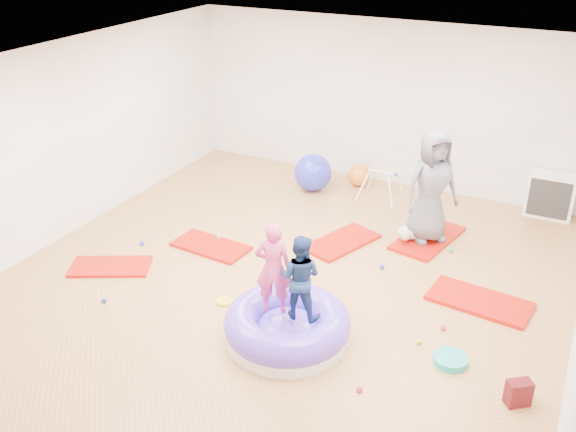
% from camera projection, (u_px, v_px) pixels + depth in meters
% --- Properties ---
extents(room, '(7.01, 8.01, 2.81)m').
position_uv_depth(room, '(277.00, 188.00, 7.65)').
color(room, '#B16442').
rests_on(room, ground).
extents(gym_mat_front_left, '(1.18, 0.96, 0.04)m').
position_uv_depth(gym_mat_front_left, '(110.00, 267.00, 8.70)').
color(gym_mat_front_left, red).
rests_on(gym_mat_front_left, ground).
extents(gym_mat_mid_left, '(1.14, 0.63, 0.05)m').
position_uv_depth(gym_mat_mid_left, '(211.00, 246.00, 9.22)').
color(gym_mat_mid_left, red).
rests_on(gym_mat_mid_left, ground).
extents(gym_mat_center_back, '(0.93, 1.26, 0.05)m').
position_uv_depth(gym_mat_center_back, '(342.00, 242.00, 9.33)').
color(gym_mat_center_back, red).
rests_on(gym_mat_center_back, ground).
extents(gym_mat_right, '(1.29, 0.74, 0.05)m').
position_uv_depth(gym_mat_right, '(479.00, 301.00, 7.94)').
color(gym_mat_right, red).
rests_on(gym_mat_right, ground).
extents(gym_mat_rear_right, '(0.87, 1.37, 0.05)m').
position_uv_depth(gym_mat_rear_right, '(428.00, 238.00, 9.43)').
color(gym_mat_rear_right, red).
rests_on(gym_mat_rear_right, ground).
extents(inflatable_cushion, '(1.43, 1.43, 0.45)m').
position_uv_depth(inflatable_cushion, '(287.00, 326.00, 7.22)').
color(inflatable_cushion, silver).
rests_on(inflatable_cushion, ground).
extents(child_pink, '(0.47, 0.39, 1.10)m').
position_uv_depth(child_pink, '(273.00, 264.00, 6.91)').
color(child_pink, '#D73B7E').
rests_on(child_pink, inflatable_cushion).
extents(child_navy, '(0.52, 0.43, 0.99)m').
position_uv_depth(child_navy, '(300.00, 273.00, 6.84)').
color(child_navy, navy).
rests_on(child_navy, inflatable_cushion).
extents(adult_caregiver, '(0.94, 0.94, 1.65)m').
position_uv_depth(adult_caregiver, '(431.00, 186.00, 9.01)').
color(adult_caregiver, '#595A64').
rests_on(adult_caregiver, gym_mat_rear_right).
extents(infant, '(0.34, 0.34, 0.20)m').
position_uv_depth(infant, '(408.00, 233.00, 9.29)').
color(infant, '#B3D6F1').
rests_on(infant, gym_mat_rear_right).
extents(ball_pit_balls, '(4.49, 3.37, 0.07)m').
position_uv_depth(ball_pit_balls, '(313.00, 297.00, 8.01)').
color(ball_pit_balls, yellow).
rests_on(ball_pit_balls, ground).
extents(exercise_ball_blue, '(0.64, 0.64, 0.64)m').
position_uv_depth(exercise_ball_blue, '(313.00, 173.00, 10.94)').
color(exercise_ball_blue, '#2931CC').
rests_on(exercise_ball_blue, ground).
extents(exercise_ball_orange, '(0.39, 0.39, 0.39)m').
position_uv_depth(exercise_ball_orange, '(359.00, 175.00, 11.17)').
color(exercise_ball_orange, orange).
rests_on(exercise_ball_orange, ground).
extents(infant_play_gym, '(0.67, 0.64, 0.51)m').
position_uv_depth(infant_play_gym, '(381.00, 181.00, 10.57)').
color(infant_play_gym, white).
rests_on(infant_play_gym, ground).
extents(cube_shelf, '(0.71, 0.35, 0.71)m').
position_uv_depth(cube_shelf, '(550.00, 195.00, 10.01)').
color(cube_shelf, white).
rests_on(cube_shelf, ground).
extents(balance_disc, '(0.37, 0.37, 0.08)m').
position_uv_depth(balance_disc, '(450.00, 360.00, 6.90)').
color(balance_disc, '#1EAAA1').
rests_on(balance_disc, ground).
extents(backpack, '(0.28, 0.26, 0.27)m').
position_uv_depth(backpack, '(518.00, 393.00, 6.29)').
color(backpack, maroon).
rests_on(backpack, ground).
extents(yellow_toy, '(0.21, 0.21, 0.03)m').
position_uv_depth(yellow_toy, '(225.00, 301.00, 7.96)').
color(yellow_toy, yellow).
rests_on(yellow_toy, ground).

